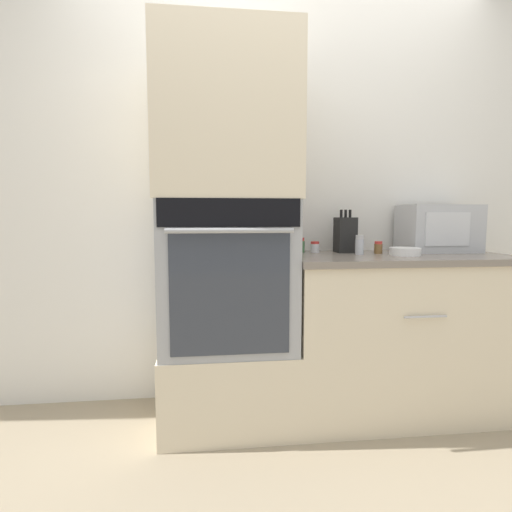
{
  "coord_description": "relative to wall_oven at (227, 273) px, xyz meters",
  "views": [
    {
      "loc": [
        -0.45,
        -1.81,
        1.11
      ],
      "look_at": [
        -0.21,
        0.21,
        0.91
      ],
      "focal_mm": 28.0,
      "sensor_mm": 36.0,
      "label": 1
    }
  ],
  "objects": [
    {
      "name": "condiment_jar_back",
      "position": [
        0.87,
        0.07,
        0.12
      ],
      "size": [
        0.05,
        0.05,
        0.07
      ],
      "color": "brown",
      "rests_on": "counter_unit"
    },
    {
      "name": "wall_back",
      "position": [
        0.35,
        0.33,
        0.44
      ],
      "size": [
        8.0,
        0.05,
        2.5
      ],
      "color": "silver",
      "rests_on": "ground_plane"
    },
    {
      "name": "counter_unit",
      "position": [
        0.95,
        0.0,
        -0.36
      ],
      "size": [
        1.23,
        0.63,
        0.9
      ],
      "color": "beige",
      "rests_on": "ground_plane"
    },
    {
      "name": "oven_cabinet_upper",
      "position": [
        0.0,
        0.0,
        0.79
      ],
      "size": [
        0.7,
        0.6,
        0.81
      ],
      "color": "beige",
      "rests_on": "wall_oven"
    },
    {
      "name": "condiment_jar_near",
      "position": [
        0.52,
        0.17,
        0.12
      ],
      "size": [
        0.05,
        0.05,
        0.07
      ],
      "color": "silver",
      "rests_on": "counter_unit"
    },
    {
      "name": "ground_plane",
      "position": [
        0.35,
        -0.3,
        -0.81
      ],
      "size": [
        12.0,
        12.0,
        0.0
      ],
      "primitive_type": "plane",
      "color": "gray"
    },
    {
      "name": "wall_oven",
      "position": [
        0.0,
        0.0,
        0.0
      ],
      "size": [
        0.68,
        0.64,
        0.77
      ],
      "color": "#9EA0A5",
      "rests_on": "oven_cabinet_base"
    },
    {
      "name": "knife_block",
      "position": [
        0.7,
        0.16,
        0.19
      ],
      "size": [
        0.11,
        0.12,
        0.25
      ],
      "color": "black",
      "rests_on": "counter_unit"
    },
    {
      "name": "condiment_jar_mid",
      "position": [
        0.44,
        0.2,
        0.13
      ],
      "size": [
        0.06,
        0.06,
        0.09
      ],
      "color": "#427047",
      "rests_on": "counter_unit"
    },
    {
      "name": "bowl",
      "position": [
        0.97,
        -0.05,
        0.11
      ],
      "size": [
        0.17,
        0.17,
        0.04
      ],
      "color": "white",
      "rests_on": "counter_unit"
    },
    {
      "name": "oven_cabinet_base",
      "position": [
        0.0,
        0.0,
        -0.6
      ],
      "size": [
        0.7,
        0.6,
        0.43
      ],
      "color": "beige",
      "rests_on": "ground_plane"
    },
    {
      "name": "condiment_jar_far",
      "position": [
        0.74,
        0.02,
        0.14
      ],
      "size": [
        0.05,
        0.05,
        0.11
      ],
      "color": "silver",
      "rests_on": "counter_unit"
    },
    {
      "name": "microwave",
      "position": [
        1.27,
        0.14,
        0.23
      ],
      "size": [
        0.43,
        0.28,
        0.28
      ],
      "color": "#B2B5BA",
      "rests_on": "counter_unit"
    }
  ]
}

